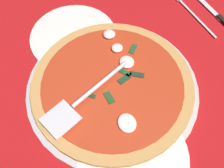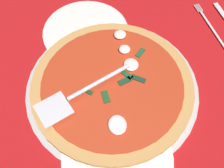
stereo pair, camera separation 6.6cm
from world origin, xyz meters
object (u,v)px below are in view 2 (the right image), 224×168
(dinner_plate_left, at_px, (86,32))
(dinner_plate_right, at_px, (116,159))
(pizza_server, at_px, (79,94))
(place_setting_far, at_px, (224,31))
(pizza, at_px, (112,84))

(dinner_plate_left, bearing_deg, dinner_plate_right, 2.36)
(pizza_server, bearing_deg, place_setting_far, 176.75)
(dinner_plate_left, distance_m, pizza_server, 0.22)
(pizza, xyz_separation_m, pizza_server, (0.03, -0.08, 0.02))
(pizza, distance_m, pizza_server, 0.09)
(pizza, bearing_deg, dinner_plate_right, -7.87)
(place_setting_far, bearing_deg, dinner_plate_left, 73.27)
(dinner_plate_left, bearing_deg, pizza, 11.82)
(pizza_server, xyz_separation_m, place_setting_far, (-0.15, 0.42, -0.04))
(dinner_plate_left, bearing_deg, pizza_server, -10.82)
(dinner_plate_right, bearing_deg, pizza, 172.13)
(dinner_plate_right, distance_m, pizza, 0.18)
(dinner_plate_left, xyz_separation_m, pizza, (0.19, 0.04, 0.01))
(dinner_plate_right, bearing_deg, dinner_plate_left, -177.64)
(place_setting_far, bearing_deg, pizza, 102.71)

